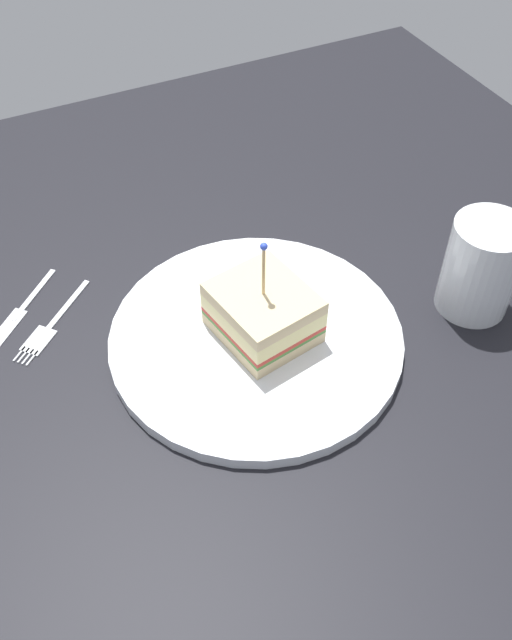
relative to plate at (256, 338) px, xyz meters
The scene contains 6 objects.
ground_plane 1.67cm from the plate, ahead, with size 106.65×106.65×2.00cm, color black.
plate is the anchor object (origin of this frame).
sandwich_half_center 3.45cm from the plate, 21.81° to the left, with size 9.83×10.69×11.50cm.
drink_glass 23.67cm from the plate, 12.19° to the right, with size 7.50×7.50×10.45cm.
fork 21.41cm from the plate, 149.68° to the left, with size 10.08×9.25×0.35cm.
knife 25.24cm from the plate, 146.29° to the left, with size 10.30×10.20×0.35cm.
Camera 1 is at (-20.45, -42.07, 53.53)cm, focal length 39.65 mm.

